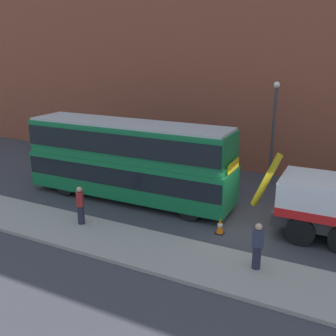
# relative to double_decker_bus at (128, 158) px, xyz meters

# --- Properties ---
(ground_plane) EXTENTS (120.00, 120.00, 0.00)m
(ground_plane) POSITION_rel_double_decker_bus_xyz_m (6.52, -0.17, -2.23)
(ground_plane) COLOR #38383D
(near_kerb) EXTENTS (60.00, 2.80, 0.15)m
(near_kerb) POSITION_rel_double_decker_bus_xyz_m (6.52, -4.37, -2.16)
(near_kerb) COLOR gray
(near_kerb) RESTS_ON ground_plane
(building_facade) EXTENTS (60.00, 1.50, 16.00)m
(building_facade) POSITION_rel_double_decker_bus_xyz_m (6.52, 8.04, 5.84)
(building_facade) COLOR brown
(building_facade) RESTS_ON ground_plane
(double_decker_bus) EXTENTS (11.07, 2.66, 4.06)m
(double_decker_bus) POSITION_rel_double_decker_bus_xyz_m (0.00, 0.00, 0.00)
(double_decker_bus) COLOR #146B38
(double_decker_bus) RESTS_ON ground_plane
(pedestrian_onlooker) EXTENTS (0.42, 0.48, 1.71)m
(pedestrian_onlooker) POSITION_rel_double_decker_bus_xyz_m (-0.11, -3.78, -1.25)
(pedestrian_onlooker) COLOR #232333
(pedestrian_onlooker) RESTS_ON near_kerb
(pedestrian_bystander) EXTENTS (0.46, 0.37, 1.71)m
(pedestrian_bystander) POSITION_rel_double_decker_bus_xyz_m (7.71, -3.91, -1.25)
(pedestrian_bystander) COLOR #232333
(pedestrian_bystander) RESTS_ON near_kerb
(traffic_cone_near_bus) EXTENTS (0.36, 0.36, 0.72)m
(traffic_cone_near_bus) POSITION_rel_double_decker_bus_xyz_m (5.58, -1.66, -1.89)
(traffic_cone_near_bus) COLOR orange
(traffic_cone_near_bus) RESTS_ON ground_plane
(street_lamp) EXTENTS (0.36, 0.36, 5.83)m
(street_lamp) POSITION_rel_double_decker_bus_xyz_m (5.95, 5.85, 1.24)
(street_lamp) COLOR #38383D
(street_lamp) RESTS_ON ground_plane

